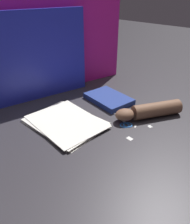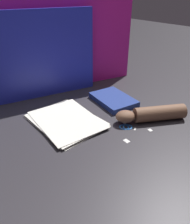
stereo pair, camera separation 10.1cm
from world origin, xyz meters
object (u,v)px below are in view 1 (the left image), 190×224
(book_closed, at_px, (109,99))
(paper_stack, at_px, (65,122))
(scissors, at_px, (125,121))
(hand_forearm, at_px, (150,111))

(book_closed, bearing_deg, paper_stack, -177.34)
(scissors, bearing_deg, book_closed, 61.37)
(hand_forearm, bearing_deg, book_closed, 92.74)
(paper_stack, bearing_deg, scissors, -42.26)
(paper_stack, height_order, book_closed, book_closed)
(paper_stack, bearing_deg, book_closed, 2.66)
(book_closed, relative_size, hand_forearm, 0.80)
(scissors, distance_m, hand_forearm, 0.14)
(paper_stack, height_order, hand_forearm, hand_forearm)
(scissors, bearing_deg, paper_stack, 137.74)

